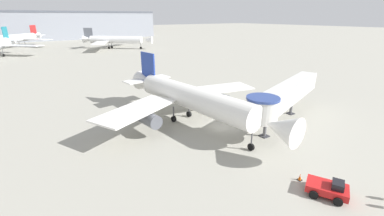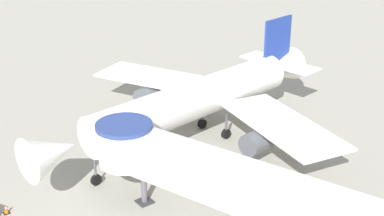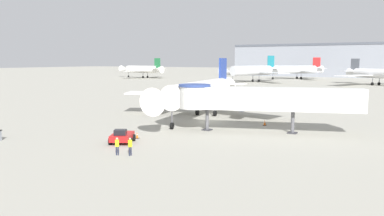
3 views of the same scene
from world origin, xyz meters
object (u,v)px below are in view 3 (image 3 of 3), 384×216
jet_bridge (256,98)px  main_airplane (202,92)px  background_jet_red_tail (295,70)px  background_jet_green_tail (143,69)px  traffic_cone_near_nose (137,135)px  background_jet_teal_tail (253,71)px  traffic_cone_starboard_wing (265,123)px  ground_crew_marshaller (130,145)px  ground_crew_wing_walker (117,145)px  pushback_tug_red (122,136)px  background_jet_gray_tail (381,74)px

jet_bridge → main_airplane: bearing=128.9°
background_jet_red_tail → background_jet_green_tail: size_ratio=0.97×
main_airplane → background_jet_green_tail: bearing=123.3°
traffic_cone_near_nose → background_jet_teal_tail: background_jet_teal_tail is taller
jet_bridge → traffic_cone_starboard_wing: jet_bridge is taller
traffic_cone_near_nose → background_jet_green_tail: (-89.97, 123.24, 4.12)m
ground_crew_marshaller → ground_crew_wing_walker: size_ratio=1.01×
pushback_tug_red → ground_crew_wing_walker: ground_crew_wing_walker is taller
main_airplane → ground_crew_marshaller: main_airplane is taller
background_jet_gray_tail → jet_bridge: bearing=-143.6°
jet_bridge → traffic_cone_starboard_wing: size_ratio=27.92×
jet_bridge → ground_crew_marshaller: jet_bridge is taller
traffic_cone_near_nose → background_jet_teal_tail: bearing=103.3°
ground_crew_marshaller → background_jet_gray_tail: bearing=-164.4°
background_jet_teal_tail → background_jet_red_tail: bearing=100.7°
background_jet_teal_tail → ground_crew_wing_walker: bearing=-51.3°
background_jet_red_tail → jet_bridge: bearing=-36.3°
main_airplane → traffic_cone_starboard_wing: (11.09, -2.44, -3.60)m
jet_bridge → background_jet_red_tail: size_ratio=0.76×
main_airplane → traffic_cone_near_nose: bearing=-94.0°
pushback_tug_red → background_jet_teal_tail: bearing=76.6°
jet_bridge → background_jet_gray_tail: bearing=67.0°
ground_crew_wing_walker → pushback_tug_red: bearing=-81.1°
main_airplane → background_jet_teal_tail: 99.07m
background_jet_red_tail → background_jet_teal_tail: (-8.91, -35.41, 0.23)m
ground_crew_marshaller → background_jet_teal_tail: bearing=-142.3°
main_airplane → background_jet_gray_tail: bearing=70.6°
jet_bridge → ground_crew_wing_walker: (-7.55, -17.51, -3.25)m
traffic_cone_near_nose → ground_crew_wing_walker: ground_crew_wing_walker is taller
ground_crew_marshaller → jet_bridge: bearing=-177.2°
ground_crew_marshaller → traffic_cone_near_nose: bearing=-124.2°
main_airplane → pushback_tug_red: (0.95, -20.77, -3.24)m
pushback_tug_red → background_jet_teal_tail: 119.52m
main_airplane → background_jet_teal_tail: (-25.93, 95.61, 0.85)m
pushback_tug_red → traffic_cone_starboard_wing: bearing=34.6°
main_airplane → traffic_cone_near_nose: size_ratio=42.48×
main_airplane → background_jet_green_tail: 137.83m
background_jet_teal_tail → background_jet_gray_tail: (47.44, 2.22, -0.55)m
ground_crew_marshaller → background_jet_red_tail: 157.33m
background_jet_gray_tail → pushback_tug_red: bearing=-148.0°
background_jet_red_tail → ground_crew_wing_walker: bearing=-40.2°
traffic_cone_starboard_wing → background_jet_gray_tail: 100.89m
jet_bridge → background_jet_red_tail: background_jet_red_tail is taller
main_airplane → traffic_cone_near_nose: 18.42m
traffic_cone_starboard_wing → ground_crew_wing_walker: 23.80m
traffic_cone_near_nose → ground_crew_marshaller: size_ratio=0.41×
main_airplane → background_jet_red_tail: bearing=90.4°
traffic_cone_near_nose → background_jet_teal_tail: size_ratio=0.02×
pushback_tug_red → background_jet_gray_tail: (20.56, 118.60, 3.54)m
jet_bridge → traffic_cone_near_nose: (-10.61, -10.41, -3.90)m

